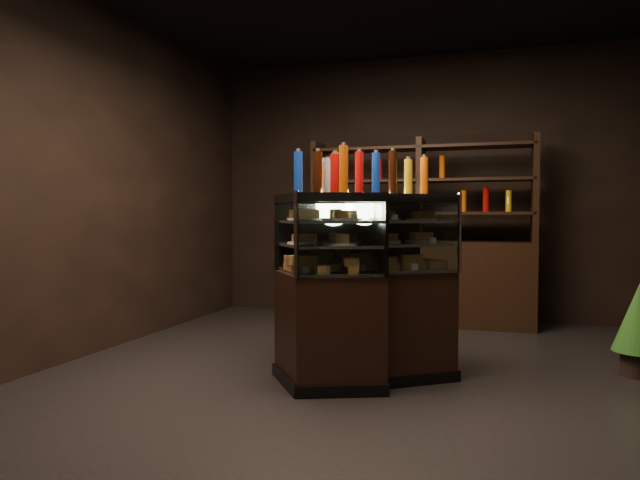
# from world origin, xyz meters

# --- Properties ---
(ground) EXTENTS (5.00, 5.00, 0.00)m
(ground) POSITION_xyz_m (0.00, 0.00, 0.00)
(ground) COLOR black
(ground) RESTS_ON ground
(room_shell) EXTENTS (5.02, 5.02, 3.01)m
(room_shell) POSITION_xyz_m (0.00, 0.00, 1.94)
(room_shell) COLOR black
(room_shell) RESTS_ON ground
(display_case) EXTENTS (1.44, 1.36, 1.33)m
(display_case) POSITION_xyz_m (-0.26, -0.13, 0.45)
(display_case) COLOR black
(display_case) RESTS_ON ground
(food_display) EXTENTS (1.06, 1.13, 0.42)m
(food_display) POSITION_xyz_m (-0.26, -0.14, 1.01)
(food_display) COLOR gold
(food_display) RESTS_ON display_case
(bottles_top) EXTENTS (0.90, 0.99, 0.30)m
(bottles_top) POSITION_xyz_m (-0.26, -0.13, 1.47)
(bottles_top) COLOR yellow
(bottles_top) RESTS_ON display_case
(potted_conifer) EXTENTS (0.37, 0.37, 0.78)m
(potted_conifer) POSITION_xyz_m (1.77, 0.48, 0.45)
(potted_conifer) COLOR black
(potted_conifer) RESTS_ON ground
(back_shelving) EXTENTS (2.38, 0.44, 2.00)m
(back_shelving) POSITION_xyz_m (-0.03, 2.05, 0.61)
(back_shelving) COLOR black
(back_shelving) RESTS_ON ground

